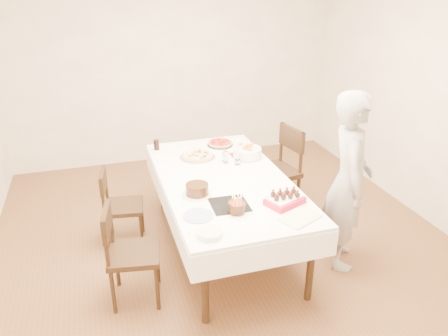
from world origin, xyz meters
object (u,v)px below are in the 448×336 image
object	(u,v)px
pasta_bowl	(247,152)
cola_glass	(157,145)
chair_left_savory	(124,207)
pizza_pepperoni	(220,143)
chair_right_savory	(274,172)
strawberry_box	(285,200)
dining_table	(224,213)
person	(349,182)
pizza_white	(197,156)
layer_cake	(197,190)
taper_candle	(238,151)
chair_left_dessert	(134,254)
birthday_cake	(237,203)

from	to	relation	value
pasta_bowl	cola_glass	bearing A→B (deg)	150.40
chair_left_savory	pizza_pepperoni	bearing A→B (deg)	-150.20
chair_right_savory	strawberry_box	world-z (taller)	chair_right_savory
chair_right_savory	pizza_pepperoni	xyz separation A→B (m)	(-0.52, 0.32, 0.28)
dining_table	person	size ratio (longest dim) A/B	1.31
pizza_pepperoni	strawberry_box	bearing A→B (deg)	-85.08
pizza_white	strawberry_box	size ratio (longest dim) A/B	1.19
dining_table	chair_right_savory	distance (m)	0.90
pizza_white	layer_cake	distance (m)	0.82
strawberry_box	taper_candle	bearing A→B (deg)	97.00
dining_table	pizza_pepperoni	size ratio (longest dim) A/B	7.55
person	strawberry_box	size ratio (longest dim) A/B	5.33
chair_left_dessert	pizza_pepperoni	size ratio (longest dim) A/B	3.03
pizza_white	taper_candle	bearing A→B (deg)	-39.00
person	cola_glass	distance (m)	2.04
dining_table	chair_right_savory	size ratio (longest dim) A/B	2.18
chair_left_savory	pizza_white	bearing A→B (deg)	-160.11
taper_candle	birthday_cake	xyz separation A→B (m)	(-0.32, -0.91, -0.05)
dining_table	layer_cake	xyz separation A→B (m)	(-0.32, -0.25, 0.43)
chair_left_dessert	person	bearing A→B (deg)	-171.51
chair_left_savory	strawberry_box	bearing A→B (deg)	149.64
chair_right_savory	strawberry_box	distance (m)	1.23
pasta_bowl	strawberry_box	bearing A→B (deg)	-92.48
pizza_pepperoni	birthday_cake	size ratio (longest dim) A/B	1.99
dining_table	birthday_cake	distance (m)	0.79
cola_glass	strawberry_box	xyz separation A→B (m)	(0.81, -1.51, -0.02)
chair_left_savory	birthday_cake	xyz separation A→B (m)	(0.82, -1.02, 0.44)
pizza_pepperoni	strawberry_box	distance (m)	1.44
birthday_cake	strawberry_box	size ratio (longest dim) A/B	0.46
pasta_bowl	taper_candle	distance (m)	0.22
taper_candle	layer_cake	xyz separation A→B (m)	(-0.54, -0.52, -0.09)
dining_table	chair_left_savory	bearing A→B (deg)	157.06
chair_left_dessert	pizza_white	bearing A→B (deg)	-117.86
person	cola_glass	world-z (taller)	person
dining_table	pizza_pepperoni	distance (m)	0.94
chair_left_savory	layer_cake	bearing A→B (deg)	141.38
pizza_pepperoni	person	bearing A→B (deg)	-60.19
chair_left_savory	person	size ratio (longest dim) A/B	0.48
cola_glass	strawberry_box	bearing A→B (deg)	-61.72
dining_table	strawberry_box	world-z (taller)	strawberry_box
chair_left_dessert	pizza_pepperoni	distance (m)	1.76
layer_cake	person	bearing A→B (deg)	-11.87
person	cola_glass	xyz separation A→B (m)	(-1.46, 1.42, -0.01)
layer_cake	pizza_white	bearing A→B (deg)	75.81
taper_candle	strawberry_box	xyz separation A→B (m)	(0.11, -0.89, -0.10)
chair_right_savory	layer_cake	bearing A→B (deg)	-154.17
dining_table	pizza_pepperoni	bearing A→B (deg)	75.74
taper_candle	birthday_cake	distance (m)	0.96
chair_left_dessert	birthday_cake	distance (m)	0.92
cola_glass	chair_left_dessert	bearing A→B (deg)	-107.16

